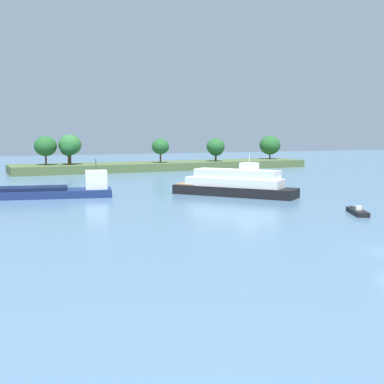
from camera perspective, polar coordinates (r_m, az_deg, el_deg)
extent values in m
cube|color=#4C6038|center=(133.27, -2.88, 3.01)|extent=(79.90, 13.52, 2.03)
cylinder|color=#513823|center=(125.04, -16.36, 3.53)|extent=(0.44, 0.44, 2.40)
ellipsoid|color=#235B28|center=(124.92, -16.41, 5.05)|extent=(5.33, 5.33, 4.80)
cylinder|color=#513823|center=(123.92, -13.93, 3.56)|extent=(0.44, 0.44, 2.35)
ellipsoid|color=#194C23|center=(123.82, -13.96, 4.81)|extent=(3.83, 3.83, 3.45)
cylinder|color=#513823|center=(125.71, -13.73, 3.67)|extent=(0.44, 0.44, 2.62)
ellipsoid|color=#2D6B33|center=(125.59, -13.77, 5.27)|extent=(5.50, 5.50, 4.95)
cylinder|color=#513823|center=(129.74, -3.62, 3.89)|extent=(0.44, 0.44, 2.42)
ellipsoid|color=#235B28|center=(129.63, -3.63, 5.21)|extent=(4.49, 4.49, 4.04)
cylinder|color=#513823|center=(136.74, 2.71, 3.95)|extent=(0.44, 0.44, 2.01)
ellipsoid|color=#235B28|center=(136.64, 2.71, 5.20)|extent=(4.97, 4.97, 4.47)
cylinder|color=#513823|center=(136.64, 2.75, 3.87)|extent=(0.44, 0.44, 1.68)
ellipsoid|color=#194C23|center=(136.55, 2.76, 4.89)|extent=(3.97, 3.97, 3.57)
cylinder|color=#513823|center=(151.55, 8.88, 4.06)|extent=(0.44, 0.44, 1.64)
ellipsoid|color=#235B28|center=(151.45, 8.90, 5.31)|extent=(6.23, 6.23, 5.60)
cube|color=black|center=(76.79, 4.84, 0.12)|extent=(15.46, 18.10, 1.44)
cube|color=white|center=(76.64, 4.85, 1.13)|extent=(12.32, 14.32, 1.30)
cube|color=white|center=(76.38, 5.14, 2.09)|extent=(10.70, 12.45, 1.30)
cube|color=white|center=(75.55, 6.55, 2.94)|extent=(3.13, 3.18, 1.10)
cube|color=#937551|center=(79.98, -0.25, 0.98)|extent=(5.45, 5.31, 0.16)
cylinder|color=silver|center=(75.48, 6.57, 3.88)|extent=(0.10, 0.10, 1.40)
cube|color=black|center=(62.02, 18.40, -2.17)|extent=(3.72, 5.41, 0.54)
cube|color=white|center=(61.56, 18.52, -1.75)|extent=(0.84, 0.76, 0.50)
cube|color=black|center=(64.73, 17.73, -1.78)|extent=(0.41, 0.40, 0.56)
cube|color=white|center=(77.22, -10.89, 1.40)|extent=(3.73, 3.46, 2.80)
cylinder|color=#333338|center=(77.05, -10.92, 3.11)|extent=(0.12, 0.12, 1.80)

